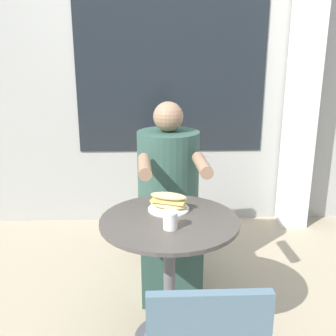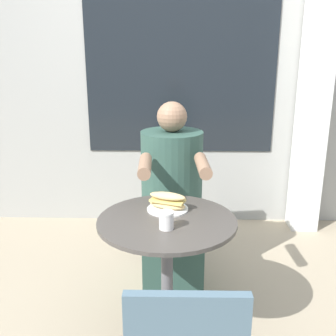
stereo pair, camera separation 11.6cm
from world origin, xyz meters
TOP-DOWN VIEW (x-y plane):
  - storefront_wall at (0.00, 1.64)m, footprint 8.00×0.09m
  - lattice_pillar at (1.15, 1.47)m, footprint 0.22×0.22m
  - cafe_table at (0.00, 0.00)m, footprint 0.69×0.69m
  - diner_chair at (0.01, 0.90)m, footprint 0.40×0.40m
  - seated_diner at (0.02, 0.55)m, footprint 0.40×0.70m
  - sandwich_on_plate at (-0.00, 0.12)m, footprint 0.21×0.21m
  - drink_cup at (0.00, -0.11)m, footprint 0.07×0.07m

SIDE VIEW (x-z plane):
  - cafe_table at x=0.00m, z-range 0.16..0.87m
  - seated_diner at x=0.02m, z-range -0.08..1.12m
  - diner_chair at x=0.01m, z-range 0.09..0.96m
  - sandwich_on_plate at x=0.00m, z-range 0.70..0.79m
  - drink_cup at x=0.00m, z-range 0.71..0.79m
  - lattice_pillar at x=1.15m, z-range 0.00..2.40m
  - storefront_wall at x=0.00m, z-range 0.00..2.80m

